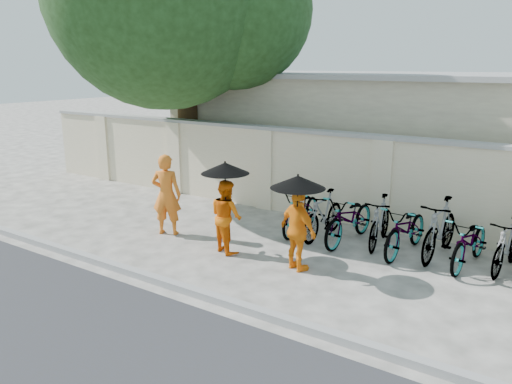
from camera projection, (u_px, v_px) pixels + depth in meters
The scene contains 18 objects.
ground at pixel (223, 253), 9.67m from camera, with size 80.00×80.00×0.00m, color beige.
kerb at pixel (161, 281), 8.28m from camera, with size 40.00×0.16×0.12m, color gray.
compound_wall at pixel (341, 179), 11.47m from camera, with size 20.00×0.30×2.00m, color beige.
building_behind at pixel (432, 137), 13.86m from camera, with size 14.00×6.00×3.20m, color beige.
shade_tree at pixel (176, 2), 12.76m from camera, with size 6.70×6.20×8.20m.
monk_left at pixel (166, 195), 10.59m from camera, with size 0.64×0.42×1.74m, color orange.
monk_center at pixel (226, 216), 9.63m from camera, with size 0.70×0.54×1.43m, color #E46209.
parasol_center at pixel (225, 168), 9.29m from camera, with size 0.92×0.92×0.98m.
monk_right at pixel (298, 230), 8.72m from camera, with size 0.87×0.36×1.49m, color orange.
parasol_right at pixel (298, 182), 8.42m from camera, with size 0.95×0.95×0.90m.
bike_0 at pixel (302, 210), 10.84m from camera, with size 0.65×1.86×0.98m, color gray.
bike_1 at pixel (323, 215), 10.43m from camera, with size 0.47×1.68×1.01m, color gray.
bike_2 at pixel (350, 219), 10.15m from camera, with size 0.68×1.94×1.02m, color gray.
bike_3 at pixel (380, 222), 9.97m from camera, with size 0.48×1.68×1.01m, color gray.
bike_4 at pixel (406, 229), 9.54m from camera, with size 0.65×1.88×0.99m, color gray.
bike_5 at pixel (440, 229), 9.35m from camera, with size 0.53×1.88×1.13m, color gray.
bike_6 at pixel (470, 242), 8.93m from camera, with size 0.62×1.79×0.94m, color gray.
bike_7 at pixel (507, 245), 8.73m from camera, with size 0.46×1.64×0.98m, color gray.
Camera 1 is at (5.54, -7.21, 3.56)m, focal length 35.00 mm.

